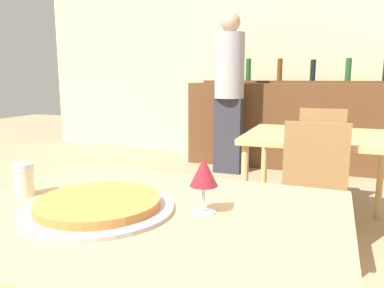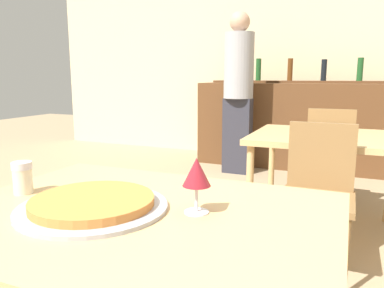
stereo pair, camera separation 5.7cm
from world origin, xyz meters
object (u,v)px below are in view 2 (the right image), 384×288
object	(u,v)px
chair_far_side_front	(318,186)
chair_far_side_back	(330,149)
cheese_shaker	(22,178)
person_standing	(238,87)
pizza_tray	(93,204)
wine_glass	(197,174)

from	to	relation	value
chair_far_side_front	chair_far_side_back	xyz separation A→B (m)	(0.00, 1.23, 0.00)
chair_far_side_back	cheese_shaker	world-z (taller)	chair_far_side_back
chair_far_side_front	person_standing	xyz separation A→B (m)	(-1.07, 2.02, 0.50)
cheese_shaker	person_standing	size ratio (longest dim) A/B	0.06
pizza_tray	chair_far_side_back	bearing A→B (deg)	78.48
chair_far_side_front	pizza_tray	xyz separation A→B (m)	(-0.53, -1.36, 0.26)
chair_far_side_front	cheese_shaker	xyz separation A→B (m)	(-0.83, -1.32, 0.30)
pizza_tray	cheese_shaker	distance (m)	0.31
pizza_tray	person_standing	bearing A→B (deg)	99.12
pizza_tray	wine_glass	xyz separation A→B (m)	(0.29, 0.09, 0.10)
cheese_shaker	wine_glass	bearing A→B (deg)	5.72
chair_far_side_back	person_standing	world-z (taller)	person_standing
cheese_shaker	wine_glass	xyz separation A→B (m)	(0.59, 0.06, 0.06)
pizza_tray	wine_glass	distance (m)	0.32
chair_far_side_back	wine_glass	size ratio (longest dim) A/B	5.45
person_standing	chair_far_side_back	bearing A→B (deg)	-36.60
chair_far_side_front	person_standing	world-z (taller)	person_standing
chair_far_side_front	wine_glass	size ratio (longest dim) A/B	5.45
cheese_shaker	wine_glass	size ratio (longest dim) A/B	0.67
wine_glass	chair_far_side_front	bearing A→B (deg)	79.22
chair_far_side_front	wine_glass	world-z (taller)	wine_glass
chair_far_side_back	person_standing	distance (m)	1.42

